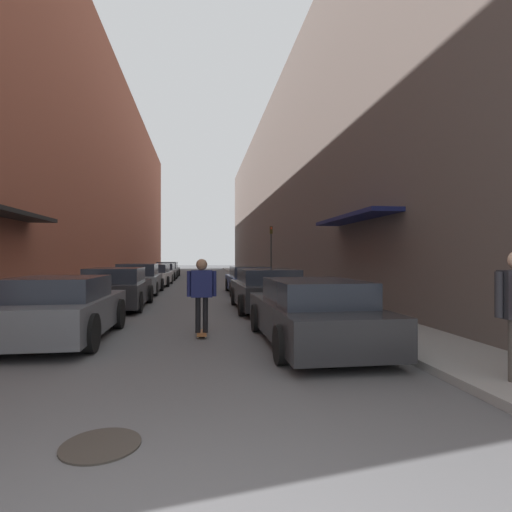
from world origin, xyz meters
name	(u,v)px	position (x,y,z in m)	size (l,w,h in m)	color
ground	(196,285)	(0.00, 22.89, 0.00)	(125.91, 125.91, 0.00)	#515154
curb_strip_left	(135,279)	(-4.47, 28.62, 0.06)	(1.80, 57.23, 0.12)	gray
curb_strip_right	(255,279)	(4.47, 28.62, 0.06)	(1.80, 57.23, 0.12)	gray
building_row_left	(94,176)	(-7.37, 28.61, 7.62)	(4.90, 57.23, 15.23)	brown
building_row_right	(292,193)	(7.37, 28.61, 6.71)	(4.90, 57.23, 13.42)	#564C47
parked_car_left_0	(60,309)	(-2.53, 6.78, 0.64)	(1.98, 3.92, 1.29)	#515459
parked_car_left_1	(117,289)	(-2.47, 12.03, 0.65)	(1.99, 4.42, 1.34)	#232326
parked_car_left_2	(139,279)	(-2.55, 17.33, 0.66)	(1.99, 4.50, 1.39)	gray
parked_car_left_3	(155,275)	(-2.42, 22.83, 0.62)	(1.89, 4.69, 1.28)	silver
parked_car_left_4	(163,272)	(-2.49, 28.54, 0.61)	(1.99, 4.23, 1.25)	gray
parked_car_left_5	(168,270)	(-2.54, 33.62, 0.62)	(1.96, 4.77, 1.29)	black
parked_car_right_0	(312,313)	(2.42, 5.75, 0.61)	(1.95, 4.54, 1.26)	#232326
parked_car_right_1	(267,290)	(2.41, 10.96, 0.63)	(2.09, 4.30, 1.31)	#232326
parked_car_right_2	(249,280)	(2.52, 16.75, 0.61)	(1.96, 4.66, 1.26)	navy
skateboarder	(202,289)	(0.30, 6.89, 1.01)	(0.63, 0.78, 1.65)	brown
manhole_cover	(101,445)	(-0.61, 1.97, 0.01)	(0.70, 0.70, 0.02)	#332D28
traffic_light	(271,248)	(4.57, 22.26, 2.26)	(0.16, 0.22, 3.46)	#2D2D2D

